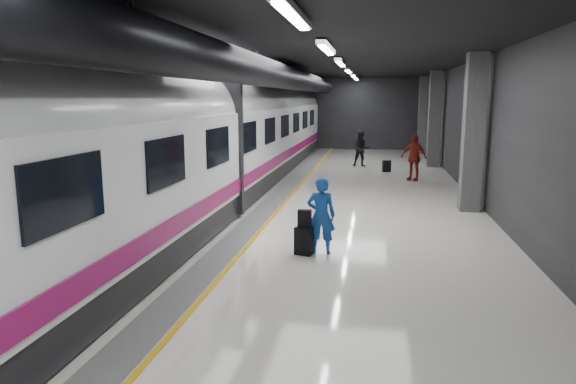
{
  "coord_description": "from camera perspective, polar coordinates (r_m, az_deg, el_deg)",
  "views": [
    {
      "loc": [
        1.77,
        -13.38,
        3.24
      ],
      "look_at": [
        -0.06,
        -2.52,
        1.22
      ],
      "focal_mm": 32.0,
      "sensor_mm": 36.0,
      "label": 1
    }
  ],
  "objects": [
    {
      "name": "ground",
      "position": [
        13.88,
        1.97,
        -3.11
      ],
      "size": [
        40.0,
        40.0,
        0.0
      ],
      "primitive_type": "plane",
      "color": "silver",
      "rests_on": "ground"
    },
    {
      "name": "platform_hall",
      "position": [
        14.49,
        1.42,
        11.56
      ],
      "size": [
        10.02,
        40.02,
        4.51
      ],
      "color": "black",
      "rests_on": "ground"
    },
    {
      "name": "train",
      "position": [
        14.34,
        -11.01,
        5.52
      ],
      "size": [
        3.05,
        38.0,
        4.05
      ],
      "color": "black",
      "rests_on": "ground"
    },
    {
      "name": "traveler_main",
      "position": [
        10.78,
        3.7,
        -2.61
      ],
      "size": [
        0.61,
        0.41,
        1.64
      ],
      "primitive_type": "imported",
      "rotation": [
        0.0,
        0.0,
        3.17
      ],
      "color": "blue",
      "rests_on": "ground"
    },
    {
      "name": "suitcase_main",
      "position": [
        10.79,
        1.77,
        -5.46
      ],
      "size": [
        0.41,
        0.32,
        0.59
      ],
      "primitive_type": "cube",
      "rotation": [
        0.0,
        0.0,
        -0.28
      ],
      "color": "black",
      "rests_on": "ground"
    },
    {
      "name": "shoulder_bag",
      "position": [
        10.7,
        1.85,
        -2.96
      ],
      "size": [
        0.28,
        0.16,
        0.37
      ],
      "primitive_type": "cube",
      "rotation": [
        0.0,
        0.0,
        -0.03
      ],
      "color": "black",
      "rests_on": "suitcase_main"
    },
    {
      "name": "traveler_far_a",
      "position": [
        24.91,
        8.15,
        4.8
      ],
      "size": [
        0.88,
        0.72,
        1.72
      ],
      "primitive_type": "imported",
      "rotation": [
        0.0,
        0.0,
        0.08
      ],
      "color": "black",
      "rests_on": "ground"
    },
    {
      "name": "traveler_far_b",
      "position": [
        21.01,
        13.79,
        3.75
      ],
      "size": [
        1.16,
        0.91,
        1.84
      ],
      "primitive_type": "imported",
      "rotation": [
        0.0,
        0.0,
        -0.5
      ],
      "color": "maroon",
      "rests_on": "ground"
    },
    {
      "name": "suitcase_far",
      "position": [
        23.29,
        10.9,
        2.84
      ],
      "size": [
        0.4,
        0.31,
        0.51
      ],
      "primitive_type": "cube",
      "rotation": [
        0.0,
        0.0,
        0.27
      ],
      "color": "black",
      "rests_on": "ground"
    }
  ]
}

